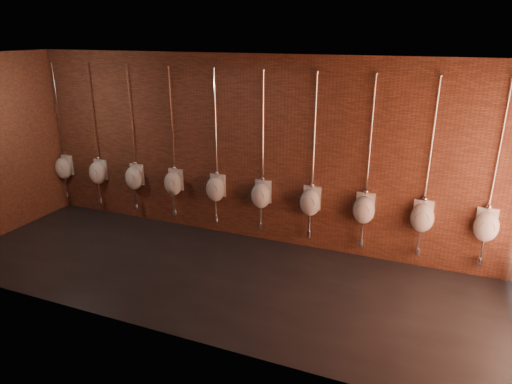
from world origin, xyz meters
TOP-DOWN VIEW (x-y plane):
  - ground at (0.00, 0.00)m, footprint 8.50×8.50m
  - room_shell at (0.00, 0.00)m, footprint 8.54×3.04m
  - urinal_0 at (-4.13, 1.38)m, footprint 0.35×0.30m
  - urinal_1 at (-3.26, 1.38)m, footprint 0.35×0.30m
  - urinal_2 at (-2.38, 1.38)m, footprint 0.35×0.30m
  - urinal_3 at (-1.51, 1.38)m, footprint 0.35×0.30m
  - urinal_4 at (-0.63, 1.38)m, footprint 0.35×0.30m
  - urinal_5 at (0.24, 1.38)m, footprint 0.35×0.30m
  - urinal_6 at (1.12, 1.38)m, footprint 0.35×0.30m
  - urinal_7 at (1.99, 1.38)m, footprint 0.35×0.30m
  - urinal_8 at (2.87, 1.38)m, footprint 0.35×0.30m
  - urinal_9 at (3.74, 1.38)m, footprint 0.35×0.30m

SIDE VIEW (x-z plane):
  - ground at x=0.00m, z-range 0.00..0.00m
  - urinal_0 at x=-4.13m, z-range -0.47..2.24m
  - urinal_1 at x=-3.26m, z-range -0.47..2.24m
  - urinal_2 at x=-2.38m, z-range -0.47..2.24m
  - urinal_3 at x=-1.51m, z-range -0.47..2.24m
  - urinal_4 at x=-0.63m, z-range -0.47..2.24m
  - urinal_5 at x=0.24m, z-range -0.47..2.24m
  - urinal_6 at x=1.12m, z-range -0.47..2.24m
  - urinal_7 at x=1.99m, z-range -0.47..2.24m
  - urinal_8 at x=2.87m, z-range -0.47..2.24m
  - urinal_9 at x=3.74m, z-range -0.47..2.24m
  - room_shell at x=0.00m, z-range 0.40..3.62m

